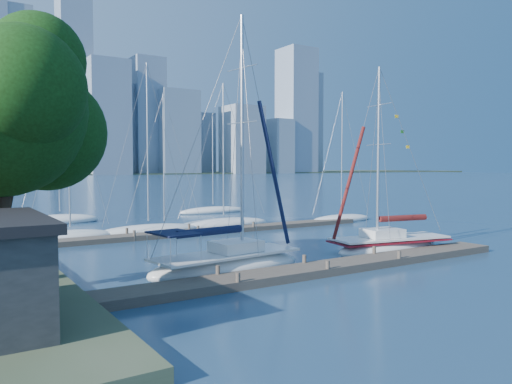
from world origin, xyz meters
TOP-DOWN VIEW (x-y plane):
  - ground at (0.00, 0.00)m, footprint 700.00×700.00m
  - near_dock at (0.00, 0.00)m, footprint 26.00×2.00m
  - far_dock at (2.00, 16.00)m, footprint 30.00×1.80m
  - tree at (-13.44, 3.49)m, footprint 9.10×8.28m
  - sailboat_navy at (-3.59, 2.59)m, footprint 8.63×3.70m
  - sailboat_maroon at (7.81, 2.33)m, footprint 8.39×3.98m
  - bg_boat_0 at (-7.74, 17.98)m, footprint 6.90×4.36m
  - bg_boat_1 at (-1.85, 18.12)m, footprint 8.78×5.03m
  - bg_boat_2 at (-0.36, 18.53)m, footprint 6.23×3.73m
  - bg_boat_3 at (5.27, 18.88)m, footprint 9.15×3.13m
  - bg_boat_5 at (17.06, 16.81)m, footprint 7.19×2.10m
  - bg_boat_6 at (-6.08, 29.84)m, footprint 7.41×3.77m
  - bg_boat_7 at (10.70, 31.18)m, footprint 8.40×5.11m
  - skyline at (25.25, 290.47)m, footprint 502.36×51.31m

SIDE VIEW (x-z plane):
  - ground at x=0.00m, z-range 0.00..0.00m
  - far_dock at x=2.00m, z-range 0.00..0.36m
  - near_dock at x=0.00m, z-range 0.00..0.40m
  - bg_boat_7 at x=10.70m, z-range -5.55..6.02m
  - bg_boat_2 at x=-0.36m, z-range -5.46..5.94m
  - bg_boat_5 at x=17.06m, z-range -6.10..6.58m
  - bg_boat_0 at x=-7.74m, z-range -5.94..6.47m
  - bg_boat_3 at x=5.27m, z-range -6.14..6.67m
  - bg_boat_1 at x=-1.85m, z-range -6.53..7.07m
  - bg_boat_6 at x=-6.08m, z-range -6.96..7.56m
  - sailboat_maroon at x=7.81m, z-range -5.00..6.84m
  - sailboat_navy at x=-3.59m, z-range -5.67..7.78m
  - tree at x=-13.44m, z-range 1.87..13.44m
  - skyline at x=25.25m, z-range -20.67..94.93m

